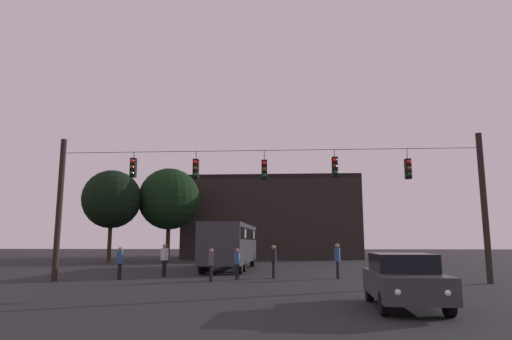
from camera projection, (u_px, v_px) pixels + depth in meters
The scene contains 13 objects.
ground_plane at pixel (271, 270), 29.42m from camera, with size 168.00×168.00×0.00m, color black.
overhead_signal_span at pixel (266, 194), 21.11m from camera, with size 20.49×0.44×6.93m.
city_bus at pixel (231, 242), 30.07m from camera, with size 2.74×11.05×3.00m.
car_near_right at pixel (403, 279), 12.69m from camera, with size 2.03×4.41×1.52m.
pedestrian_crossing_left at pixel (237, 262), 21.93m from camera, with size 0.29×0.39×1.53m.
pedestrian_crossing_center at pixel (338, 259), 22.62m from camera, with size 0.32×0.41×1.77m.
pedestrian_crossing_right at pixel (120, 261), 22.05m from camera, with size 0.26×0.37×1.60m.
pedestrian_near_bus at pixel (274, 260), 22.85m from camera, with size 0.28×0.39×1.68m.
pedestrian_trailing at pixel (164, 258), 24.04m from camera, with size 0.36×0.42×1.75m.
pedestrian_far_side at pixel (211, 263), 20.87m from camera, with size 0.31×0.40×1.55m.
corner_building at pixel (272, 219), 53.41m from camera, with size 19.30×13.71×9.04m.
tree_left_silhouette at pixel (112, 199), 41.44m from camera, with size 5.43×5.43×8.52m.
tree_behind_building at pixel (169, 199), 43.66m from camera, with size 6.04×6.04×9.06m.
Camera 1 is at (0.88, -5.61, 1.86)m, focal length 31.09 mm.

